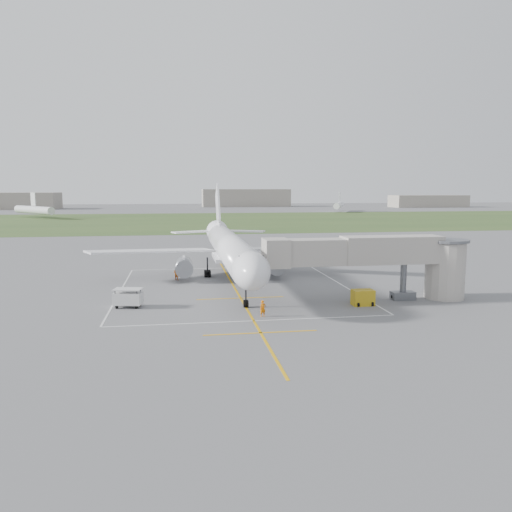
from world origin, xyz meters
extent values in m
plane|color=#5A5A5D|center=(0.00, 0.00, 0.00)|extent=(700.00, 700.00, 0.00)
cube|color=#304C21|center=(0.00, 130.00, 0.01)|extent=(700.00, 120.00, 0.02)
cube|color=#DF9F0D|center=(0.00, -5.00, 0.01)|extent=(0.25, 60.00, 0.01)
cube|color=#DF9F0D|center=(0.00, -24.00, 0.01)|extent=(10.00, 0.25, 0.01)
cube|color=#DF9F0D|center=(0.00, -10.00, 0.01)|extent=(10.00, 0.25, 0.01)
cube|color=silver|center=(0.00, 12.00, 0.01)|extent=(28.00, 0.20, 0.01)
cube|color=silver|center=(0.00, -20.00, 0.01)|extent=(28.00, 0.20, 0.01)
cube|color=silver|center=(-14.00, -4.00, 0.01)|extent=(0.20, 32.00, 0.01)
cube|color=silver|center=(14.00, -4.00, 0.01)|extent=(0.20, 32.00, 0.01)
cylinder|color=white|center=(0.00, 0.00, 4.50)|extent=(3.80, 36.00, 3.80)
ellipsoid|color=white|center=(0.00, -18.00, 4.50)|extent=(3.80, 7.22, 3.80)
cube|color=black|center=(0.00, -18.90, 5.55)|extent=(2.40, 1.60, 0.99)
cone|color=white|center=(0.00, 20.50, 4.90)|extent=(3.80, 6.00, 3.80)
cube|color=white|center=(10.50, 6.00, 3.65)|extent=(17.93, 11.24, 1.23)
cube|color=white|center=(-10.50, 6.00, 3.65)|extent=(17.93, 11.24, 1.23)
cube|color=white|center=(0.00, 3.00, 2.95)|extent=(4.20, 8.00, 0.50)
cube|color=white|center=(0.00, 21.20, 9.20)|extent=(0.30, 7.89, 8.65)
cube|color=white|center=(0.00, 19.00, 6.20)|extent=(0.35, 5.00, 1.20)
cube|color=white|center=(4.20, 20.20, 5.10)|extent=(7.85, 5.03, 0.20)
cube|color=white|center=(-4.20, 20.20, 5.10)|extent=(7.85, 5.03, 0.20)
cylinder|color=gray|center=(6.20, 2.50, 1.90)|extent=(2.30, 4.20, 2.30)
cube|color=white|center=(6.20, 2.20, 2.70)|extent=(0.25, 2.40, 1.20)
cylinder|color=gray|center=(-6.20, 2.50, 1.90)|extent=(2.30, 4.20, 2.30)
cube|color=white|center=(-6.20, 2.20, 2.70)|extent=(0.25, 2.40, 1.20)
cylinder|color=black|center=(0.00, -14.50, 1.30)|extent=(0.18, 0.18, 2.60)
cylinder|color=black|center=(-0.11, -14.50, 0.40)|extent=(0.28, 0.80, 0.80)
cylinder|color=black|center=(0.11, -14.50, 0.40)|extent=(0.28, 0.80, 0.80)
cylinder|color=black|center=(2.90, 4.50, 1.40)|extent=(0.22, 0.22, 2.80)
cylinder|color=black|center=(2.62, 4.15, 0.48)|extent=(0.32, 0.96, 0.96)
cylinder|color=black|center=(3.18, 4.15, 0.48)|extent=(0.32, 0.96, 0.96)
cylinder|color=black|center=(2.62, 4.85, 0.48)|extent=(0.32, 0.96, 0.96)
cylinder|color=black|center=(3.18, 4.85, 0.48)|extent=(0.32, 0.96, 0.96)
cylinder|color=black|center=(-2.90, 4.50, 1.40)|extent=(0.22, 0.22, 2.80)
cylinder|color=black|center=(-3.18, 4.15, 0.48)|extent=(0.32, 0.96, 0.96)
cylinder|color=black|center=(-2.62, 4.15, 0.48)|extent=(0.32, 0.96, 0.96)
cylinder|color=black|center=(-3.18, 4.85, 0.48)|extent=(0.32, 0.96, 0.96)
cylinder|color=black|center=(-2.62, 4.85, 0.48)|extent=(0.32, 0.96, 0.96)
cube|color=#9B958C|center=(7.74, -13.50, 5.60)|extent=(11.09, 2.90, 2.80)
cube|color=#9B958C|center=(16.46, -13.50, 5.70)|extent=(11.09, 3.10, 3.00)
cube|color=#9B958C|center=(3.40, -13.50, 5.60)|extent=(2.60, 3.40, 3.00)
cylinder|color=#5C5E64|center=(18.00, -13.50, 2.10)|extent=(0.70, 0.70, 4.20)
cube|color=#5C5E64|center=(18.00, -13.50, 0.45)|extent=(2.60, 1.40, 0.90)
cylinder|color=#9B958C|center=(23.00, -13.50, 3.20)|extent=(4.40, 4.40, 6.40)
cylinder|color=#5C5E64|center=(23.00, -13.50, 6.60)|extent=(5.00, 5.00, 0.30)
cylinder|color=black|center=(17.00, -13.50, 0.35)|extent=(0.70, 0.30, 0.70)
cylinder|color=black|center=(19.00, -13.50, 0.35)|extent=(0.70, 0.30, 0.70)
cube|color=#B79416|center=(12.51, -15.51, 0.85)|extent=(2.31, 1.55, 1.70)
cylinder|color=black|center=(11.74, -16.16, 0.25)|extent=(0.24, 0.50, 0.50)
cylinder|color=black|center=(13.33, -16.10, 0.25)|extent=(0.24, 0.50, 0.50)
cube|color=silver|center=(-12.23, -12.57, 0.98)|extent=(3.16, 2.28, 1.26)
cube|color=silver|center=(-12.23, -12.57, 1.95)|extent=(3.16, 2.28, 0.09)
cylinder|color=black|center=(-13.50, -13.01, 1.20)|extent=(0.09, 0.09, 1.49)
cylinder|color=black|center=(-11.25, -13.48, 1.20)|extent=(0.09, 0.09, 1.49)
cylinder|color=black|center=(-13.21, -11.66, 1.20)|extent=(0.09, 0.09, 1.49)
cylinder|color=black|center=(-10.97, -12.13, 1.20)|extent=(0.09, 0.09, 1.49)
cylinder|color=black|center=(-13.37, -12.97, 0.23)|extent=(0.30, 0.49, 0.46)
cylinder|color=black|center=(-11.35, -13.40, 0.23)|extent=(0.30, 0.49, 0.46)
cylinder|color=black|center=(-13.11, -11.74, 0.23)|extent=(0.30, 0.49, 0.46)
cylinder|color=black|center=(-11.09, -12.17, 0.23)|extent=(0.30, 0.49, 0.46)
imported|color=orange|center=(1.13, -18.52, 0.80)|extent=(0.65, 0.49, 1.61)
imported|color=#D65D06|center=(-7.22, 2.69, 0.92)|extent=(1.13, 1.10, 1.84)
cube|color=gray|center=(40.00, 280.00, 6.00)|extent=(60.00, 20.00, 12.00)
cube|color=gray|center=(160.00, 250.00, 4.00)|extent=(50.00, 18.00, 8.00)
cylinder|color=white|center=(-66.83, 157.08, 3.50)|extent=(22.49, 26.98, 3.20)
cube|color=white|center=(-66.83, 157.08, 8.00)|extent=(2.73, 3.31, 5.50)
cylinder|color=white|center=(79.53, 194.91, 3.50)|extent=(15.73, 30.61, 3.20)
cube|color=white|center=(79.53, 194.91, 8.00)|extent=(1.87, 3.79, 5.50)
camera|label=1|loc=(-6.88, -65.36, 12.41)|focal=35.00mm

